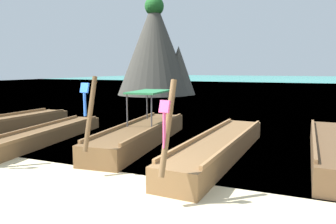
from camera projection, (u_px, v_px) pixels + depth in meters
The scene contains 8 objects.
ground at pixel (94, 201), 6.44m from camera, with size 120.00×120.00×0.00m, color beige.
sea_water at pixel (283, 82), 62.85m from camera, with size 120.00×120.00×0.00m, color #2DB29E.
longtail_boat_turquoise_ribbon at pixel (2, 125), 13.29m from camera, with size 1.40×6.98×2.80m.
longtail_boat_green_ribbon at pixel (45, 135), 11.66m from camera, with size 1.79×6.56×2.37m.
longtail_boat_blue_ribbon at pixel (141, 134), 11.31m from camera, with size 1.88×6.89×2.45m.
longtail_boat_pink_ribbon at pixel (220, 147), 9.59m from camera, with size 1.50×7.39×2.43m.
longtail_boat_yellow_ribbon at pixel (335, 150), 9.15m from camera, with size 1.28×6.84×2.49m.
karst_rock at pixel (157, 49), 32.55m from camera, with size 7.84×7.57×9.77m.
Camera 1 is at (3.75, -5.09, 2.63)m, focal length 34.40 mm.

